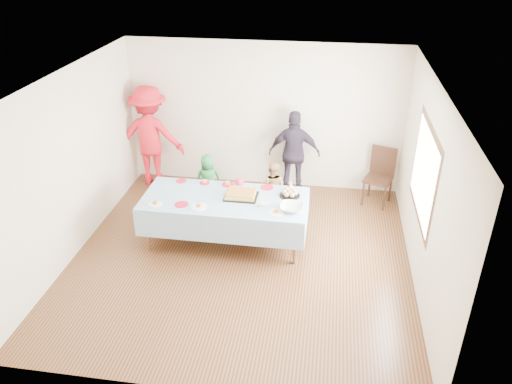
% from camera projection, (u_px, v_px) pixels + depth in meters
% --- Properties ---
extents(ground, '(5.00, 5.00, 0.00)m').
position_uv_depth(ground, '(241.00, 257.00, 7.54)').
color(ground, '#422212').
rests_on(ground, ground).
extents(room_walls, '(5.04, 5.04, 2.72)m').
position_uv_depth(room_walls, '(243.00, 149.00, 6.70)').
color(room_walls, beige).
rests_on(room_walls, ground).
extents(party_table, '(2.50, 1.10, 0.78)m').
position_uv_depth(party_table, '(225.00, 201.00, 7.57)').
color(party_table, brown).
rests_on(party_table, ground).
extents(birthday_cake, '(0.50, 0.38, 0.09)m').
position_uv_depth(birthday_cake, '(241.00, 194.00, 7.56)').
color(birthday_cake, black).
rests_on(birthday_cake, party_table).
extents(rolls_tray, '(0.32, 0.32, 0.10)m').
position_uv_depth(rolls_tray, '(290.00, 194.00, 7.59)').
color(rolls_tray, black).
rests_on(rolls_tray, party_table).
extents(punch_bowl, '(0.35, 0.35, 0.09)m').
position_uv_depth(punch_bowl, '(292.00, 208.00, 7.21)').
color(punch_bowl, silver).
rests_on(punch_bowl, party_table).
extents(party_hat, '(0.11, 0.11, 0.18)m').
position_uv_depth(party_hat, '(291.00, 185.00, 7.73)').
color(party_hat, white).
rests_on(party_hat, party_table).
extents(fork_pile, '(0.24, 0.18, 0.07)m').
position_uv_depth(fork_pile, '(263.00, 204.00, 7.31)').
color(fork_pile, white).
rests_on(fork_pile, party_table).
extents(plate_red_far_a, '(0.16, 0.16, 0.01)m').
position_uv_depth(plate_red_far_a, '(181.00, 181.00, 8.04)').
color(plate_red_far_a, red).
rests_on(plate_red_far_a, party_table).
extents(plate_red_far_b, '(0.16, 0.16, 0.01)m').
position_uv_depth(plate_red_far_b, '(205.00, 183.00, 7.98)').
color(plate_red_far_b, red).
rests_on(plate_red_far_b, party_table).
extents(plate_red_far_c, '(0.19, 0.19, 0.01)m').
position_uv_depth(plate_red_far_c, '(228.00, 184.00, 7.93)').
color(plate_red_far_c, red).
rests_on(plate_red_far_c, party_table).
extents(plate_red_far_d, '(0.20, 0.20, 0.01)m').
position_uv_depth(plate_red_far_d, '(267.00, 187.00, 7.84)').
color(plate_red_far_d, red).
rests_on(plate_red_far_d, party_table).
extents(plate_red_near, '(0.20, 0.20, 0.01)m').
position_uv_depth(plate_red_near, '(182.00, 204.00, 7.37)').
color(plate_red_near, red).
rests_on(plate_red_near, party_table).
extents(plate_white_left, '(0.20, 0.20, 0.01)m').
position_uv_depth(plate_white_left, '(155.00, 204.00, 7.38)').
color(plate_white_left, white).
rests_on(plate_white_left, party_table).
extents(plate_white_mid, '(0.24, 0.24, 0.01)m').
position_uv_depth(plate_white_mid, '(199.00, 207.00, 7.30)').
color(plate_white_mid, white).
rests_on(plate_white_mid, party_table).
extents(plate_white_right, '(0.23, 0.23, 0.01)m').
position_uv_depth(plate_white_right, '(276.00, 212.00, 7.16)').
color(plate_white_right, white).
rests_on(plate_white_right, party_table).
extents(dining_chair, '(0.57, 0.57, 1.02)m').
position_uv_depth(dining_chair, '(380.00, 173.00, 8.80)').
color(dining_chair, black).
rests_on(dining_chair, ground).
extents(toddler_left, '(0.34, 0.25, 0.87)m').
position_uv_depth(toddler_left, '(239.00, 202.00, 8.14)').
color(toddler_left, '#D61A50').
rests_on(toddler_left, ground).
extents(toddler_mid, '(0.54, 0.46, 0.95)m').
position_uv_depth(toddler_mid, '(208.00, 180.00, 8.75)').
color(toddler_mid, '#277638').
rests_on(toddler_mid, ground).
extents(toddler_right, '(0.49, 0.40, 0.91)m').
position_uv_depth(toddler_right, '(273.00, 187.00, 8.57)').
color(toddler_right, tan).
rests_on(toddler_right, ground).
extents(adult_left, '(1.25, 0.74, 1.91)m').
position_uv_depth(adult_left, '(151.00, 136.00, 9.29)').
color(adult_left, red).
rests_on(adult_left, ground).
extents(adult_right, '(0.93, 0.39, 1.58)m').
position_uv_depth(adult_right, '(294.00, 153.00, 9.00)').
color(adult_right, '#2D2634').
rests_on(adult_right, ground).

